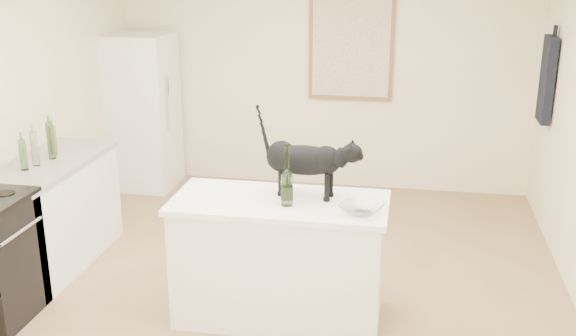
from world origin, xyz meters
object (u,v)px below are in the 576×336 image
Objects in this scene: black_cat at (304,164)px; fridge at (142,112)px; wine_bottle at (287,179)px; glass_bowl at (362,209)px.

fridge is at bearing 140.56° from black_cat.
fridge is 4.47× the size of wine_bottle.
black_cat is at bearing -47.86° from fridge.
black_cat is 2.46× the size of glass_bowl.
glass_bowl is at bearing -45.77° from fridge.
black_cat reaches higher than wine_bottle.
fridge is 3.77m from glass_bowl.
black_cat is at bearing 67.64° from wine_bottle.
black_cat is (2.20, -2.43, 0.28)m from fridge.
fridge reaches higher than black_cat.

